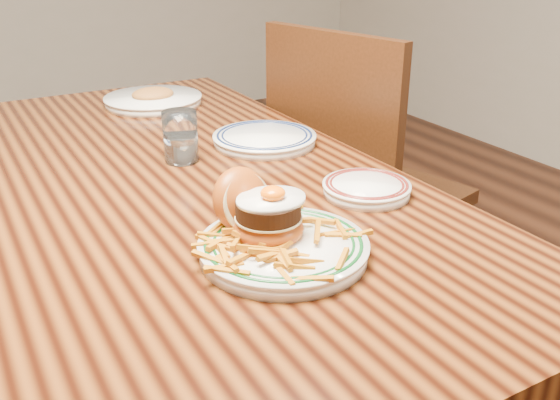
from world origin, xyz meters
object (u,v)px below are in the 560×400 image
chair_right (357,185)px  side_plate (367,188)px  table (176,215)px  main_plate (276,233)px

chair_right → side_plate: bearing=39.9°
table → chair_right: 0.68m
main_plate → side_plate: bearing=7.8°
table → chair_right: size_ratio=1.63×
main_plate → table: bearing=77.1°
table → main_plate: (0.02, -0.39, 0.12)m
chair_right → main_plate: chair_right is taller
table → main_plate: bearing=-86.7°
chair_right → main_plate: 0.89m
table → chair_right: chair_right is taller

